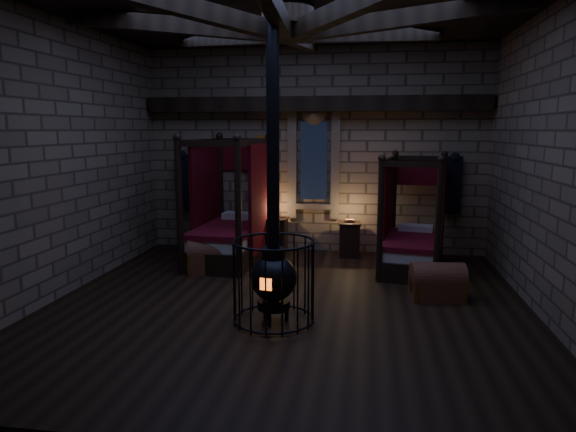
# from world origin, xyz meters

# --- Properties ---
(room) EXTENTS (7.02, 7.02, 4.29)m
(room) POSITION_xyz_m (-0.00, 0.09, 3.74)
(room) COLOR black
(room) RESTS_ON ground
(bed_left) EXTENTS (1.32, 2.32, 2.36)m
(bed_left) POSITION_xyz_m (-1.52, 2.44, 0.58)
(bed_left) COLOR black
(bed_left) RESTS_ON ground
(bed_right) EXTENTS (1.33, 2.09, 2.04)m
(bed_right) POSITION_xyz_m (1.96, 2.28, 0.50)
(bed_right) COLOR black
(bed_right) RESTS_ON ground
(trunk_left) EXTENTS (0.98, 0.75, 0.65)m
(trunk_left) POSITION_xyz_m (-1.60, 1.53, 0.29)
(trunk_left) COLOR brown
(trunk_left) RESTS_ON ground
(trunk_right) EXTENTS (0.84, 0.58, 0.58)m
(trunk_right) POSITION_xyz_m (2.20, 0.60, 0.26)
(trunk_right) COLOR brown
(trunk_right) RESTS_ON ground
(nightstand_left) EXTENTS (0.47, 0.45, 0.91)m
(nightstand_left) POSITION_xyz_m (-0.74, 3.11, 0.38)
(nightstand_left) COLOR black
(nightstand_left) RESTS_ON ground
(nightstand_right) EXTENTS (0.47, 0.45, 0.76)m
(nightstand_right) POSITION_xyz_m (0.78, 3.04, 0.36)
(nightstand_right) COLOR black
(nightstand_right) RESTS_ON ground
(stove) EXTENTS (1.09, 1.09, 4.05)m
(stove) POSITION_xyz_m (-0.08, -0.71, 0.66)
(stove) COLOR black
(stove) RESTS_ON ground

